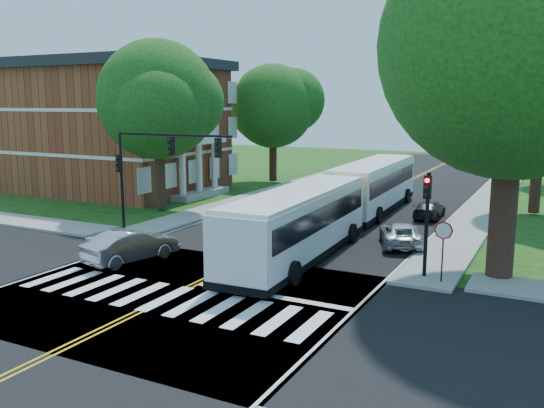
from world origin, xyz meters
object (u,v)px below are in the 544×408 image
Objects in this scene: bus_lead at (298,223)px; hatchback at (132,246)px; signal_nw at (155,161)px; suv at (401,234)px; signal_ne at (427,211)px; dark_sedan at (429,209)px; bus_follow at (374,185)px.

bus_lead is 2.79× the size of hatchback.
signal_nw reaches higher than bus_lead.
suv is (11.66, 5.30, -3.77)m from signal_nw.
hatchback is 13.61m from suv.
signal_nw is 1.56× the size of hatchback.
hatchback is at bearing 19.80° from suv.
signal_nw is 8.40m from bus_lead.
bus_lead is at bearing 31.80° from suv.
bus_lead is 2.97× the size of suv.
dark_sedan is (-2.64, 13.33, -2.39)m from signal_ne.
bus_follow is 2.85× the size of hatchback.
hatchback is at bearing 68.43° from bus_follow.
hatchback is (-6.73, -4.00, -0.98)m from bus_lead.
bus_lead is at bearing 73.30° from dark_sedan.
signal_nw is 1.62× the size of signal_ne.
suv is at bearing 114.36° from signal_ne.
suv is 1.12× the size of dark_sedan.
dark_sedan is at bearing -107.14° from hatchback.
hatchback is at bearing -70.45° from signal_nw.
bus_follow is 4.23m from dark_sedan.
signal_nw is 1.65× the size of suv.
hatchback is (-6.21, -17.52, -1.02)m from bus_follow.
hatchback is at bearing 28.42° from bus_lead.
suv is at bearing 113.65° from bus_follow.
signal_ne is 0.34× the size of bus_follow.
bus_follow is (7.43, 14.09, -2.59)m from signal_nw.
bus_lead is 0.98× the size of bus_follow.
bus_follow reaches higher than bus_lead.
hatchback reaches higher than suv.
hatchback is (1.22, -3.44, -3.61)m from signal_nw.
bus_follow is at bearing -90.11° from bus_lead.
bus_follow is at bearing 62.19° from signal_nw.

